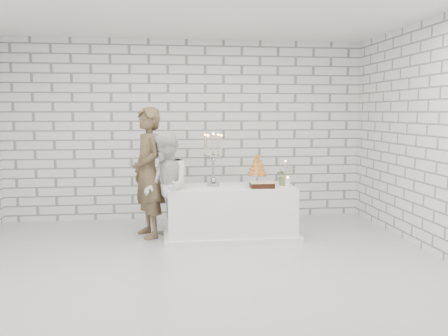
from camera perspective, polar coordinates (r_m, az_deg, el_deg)
ground at (r=5.83m, az=-3.22°, el=-11.35°), size 6.00×5.00×0.01m
ceiling at (r=5.66m, az=-3.43°, el=18.88°), size 6.00×5.00×0.01m
wall_back at (r=8.04m, az=-4.46°, el=4.53°), size 6.00×0.01×3.00m
wall_front at (r=3.06m, az=-0.35°, el=0.95°), size 6.00×0.01×3.00m
wall_right at (r=6.47m, az=24.30°, el=3.42°), size 0.01×5.00×3.00m
cake_table at (r=6.88m, az=0.82°, el=-5.29°), size 1.80×0.80×0.75m
groom at (r=6.93m, az=-9.10°, el=-0.54°), size 0.68×0.80×1.88m
bride at (r=6.64m, az=-6.94°, el=-2.30°), size 0.72×0.85×1.54m
candelabra at (r=6.77m, az=-1.29°, el=1.02°), size 0.34×0.34×0.77m
croquembouche at (r=6.95m, az=4.00°, el=-0.12°), size 0.34×0.34×0.46m
chocolate_cake at (r=6.69m, az=4.59°, el=-2.03°), size 0.34×0.25×0.08m
pillar_candle at (r=6.86m, az=7.64°, el=-1.68°), size 0.09×0.09×0.12m
extra_taper at (r=7.15m, az=7.37°, el=-0.53°), size 0.06×0.06×0.32m
flowers at (r=6.92m, az=7.21°, el=-0.95°), size 0.31×0.29×0.28m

